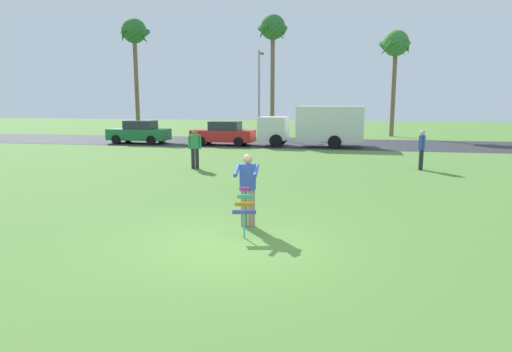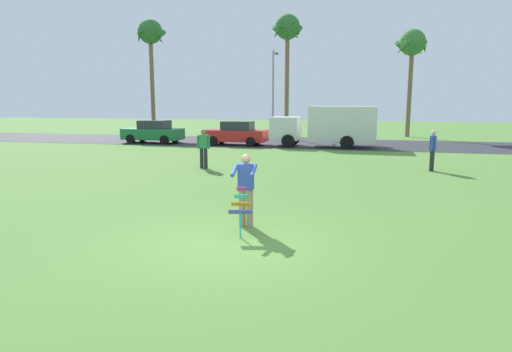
% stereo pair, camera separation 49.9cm
% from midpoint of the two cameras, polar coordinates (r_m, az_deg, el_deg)
% --- Properties ---
extents(ground_plane, '(120.00, 120.00, 0.00)m').
position_cam_midpoint_polar(ground_plane, '(9.38, -4.66, -8.69)').
color(ground_plane, '#568438').
extents(road_strip, '(120.00, 8.00, 0.01)m').
position_cam_midpoint_polar(road_strip, '(31.49, 6.59, 4.21)').
color(road_strip, '#2D2D33').
rests_on(road_strip, ground).
extents(person_kite_flyer, '(0.58, 0.69, 1.73)m').
position_cam_midpoint_polar(person_kite_flyer, '(10.36, -2.46, -1.48)').
color(person_kite_flyer, gray).
rests_on(person_kite_flyer, ground).
extents(kite_held, '(0.53, 0.69, 1.05)m').
position_cam_midpoint_polar(kite_held, '(9.72, -3.01, -3.80)').
color(kite_held, '#D83399').
rests_on(kite_held, ground).
extents(parked_car_green, '(4.24, 1.91, 1.60)m').
position_cam_midpoint_polar(parked_car_green, '(32.25, -15.24, 5.43)').
color(parked_car_green, '#1E7238').
rests_on(parked_car_green, ground).
extents(parked_car_red, '(4.25, 1.94, 1.60)m').
position_cam_midpoint_polar(parked_car_red, '(30.06, -4.68, 5.45)').
color(parked_car_red, red).
rests_on(parked_car_red, ground).
extents(parked_truck_white_box, '(6.75, 2.25, 2.62)m').
position_cam_midpoint_polar(parked_truck_white_box, '(28.96, 7.40, 6.51)').
color(parked_truck_white_box, silver).
rests_on(parked_truck_white_box, ground).
extents(palm_tree_left_near, '(2.58, 2.71, 9.99)m').
position_cam_midpoint_polar(palm_tree_left_near, '(41.52, -15.74, 16.89)').
color(palm_tree_left_near, brown).
rests_on(palm_tree_left_near, ground).
extents(palm_tree_right_near, '(2.58, 2.71, 10.15)m').
position_cam_midpoint_polar(palm_tree_right_near, '(39.27, 1.79, 17.90)').
color(palm_tree_right_near, brown).
rests_on(palm_tree_right_near, ground).
extents(palm_tree_centre_far, '(2.58, 2.71, 8.68)m').
position_cam_midpoint_polar(palm_tree_centre_far, '(39.45, 17.19, 15.48)').
color(palm_tree_centre_far, brown).
rests_on(palm_tree_centre_far, ground).
extents(streetlight_pole, '(0.24, 1.65, 7.00)m').
position_cam_midpoint_polar(streetlight_pole, '(37.00, 0.04, 11.26)').
color(streetlight_pole, '#9E9EA3').
rests_on(streetlight_pole, ground).
extents(person_walker_near, '(0.32, 0.55, 1.73)m').
position_cam_midpoint_polar(person_walker_near, '(20.27, 19.91, 3.36)').
color(person_walker_near, '#26262B').
rests_on(person_walker_near, ground).
extents(person_walker_far, '(0.56, 0.29, 1.73)m').
position_cam_midpoint_polar(person_walker_far, '(19.61, -8.61, 3.63)').
color(person_walker_far, '#26262B').
rests_on(person_walker_far, ground).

